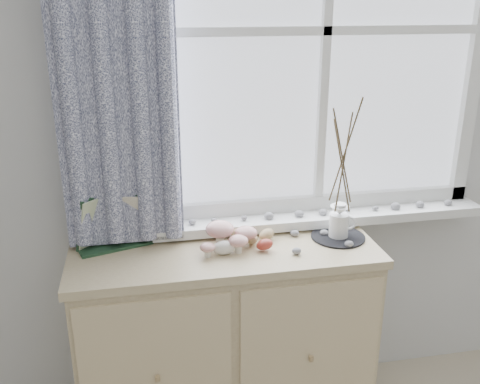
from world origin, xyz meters
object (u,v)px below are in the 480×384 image
Objects in this scene: sideboard at (226,341)px; twig_pitcher at (344,157)px; botanical_book at (113,223)px; toadstool_cluster at (229,234)px.

twig_pitcher is at bearing 2.01° from sideboard.
botanical_book is 0.92m from twig_pitcher.
twig_pitcher reaches higher than sideboard.
toadstool_cluster reaches higher than sideboard.
twig_pitcher reaches higher than botanical_book.
twig_pitcher is (0.89, -0.06, 0.23)m from botanical_book.
sideboard is 5.13× the size of toadstool_cluster.
botanical_book is at bearing 170.99° from toadstool_cluster.
sideboard is 0.69m from botanical_book.
twig_pitcher is at bearing 1.13° from toadstool_cluster.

